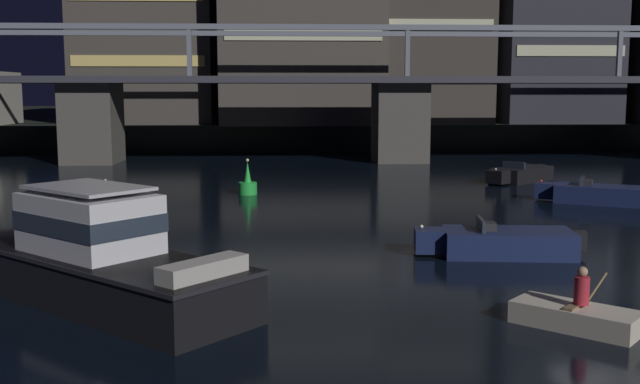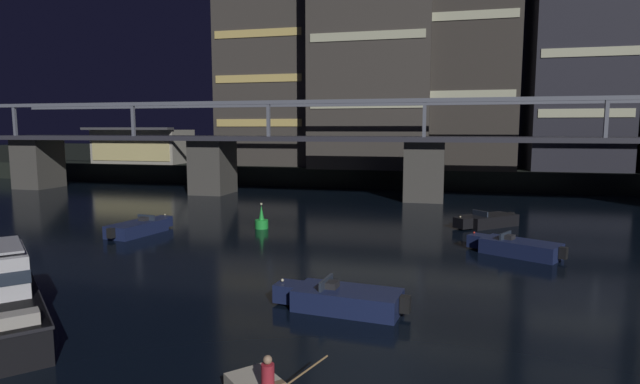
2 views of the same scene
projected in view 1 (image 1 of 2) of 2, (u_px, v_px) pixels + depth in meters
ground_plane at (613, 291)px, 18.95m from camera, size 400.00×400.00×0.00m
far_riverbank at (345, 120)px, 101.12m from camera, size 240.00×80.00×2.20m
river_bridge at (400, 104)px, 53.20m from camera, size 92.82×6.40×9.38m
cabin_cruiser_near_left at (98, 259)px, 17.84m from camera, size 8.17×7.64×2.79m
speedboat_near_center at (83, 197)px, 32.63m from camera, size 2.45×5.23×1.16m
speedboat_near_right at (519, 174)px, 41.60m from camera, size 4.52×4.24×1.16m
speedboat_mid_left at (596, 194)px, 33.69m from camera, size 4.89×3.53×1.16m
speedboat_mid_center at (501, 242)px, 22.96m from camera, size 5.23×2.22×1.16m
channel_buoy at (248, 185)px, 36.50m from camera, size 0.90×0.90×1.76m
dinghy_with_paddler at (576, 315)px, 15.96m from camera, size 2.66×2.63×1.36m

